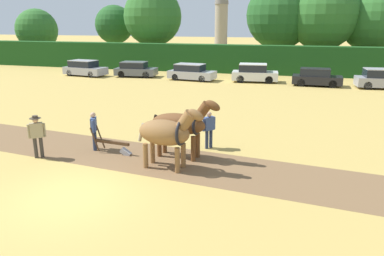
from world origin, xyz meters
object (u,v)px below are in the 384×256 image
at_px(tree_center, 280,15).
at_px(farmer_beside_team, 209,127).
at_px(draft_horse_lead_left, 167,133).
at_px(parked_car_left, 136,69).
at_px(farmer_at_plow, 94,128).
at_px(plow, 115,146).
at_px(tree_center_left, 153,17).
at_px(draft_horse_lead_right, 181,124).
at_px(tree_right, 374,21).
at_px(farmer_onlooker_left, 37,133).
at_px(tree_center_right, 324,15).
at_px(parked_car_far_left, 85,68).
at_px(parked_car_center_right, 316,77).
at_px(tree_left, 114,25).
at_px(parked_car_center_left, 191,72).
at_px(parked_car_center, 254,73).
at_px(tree_far_left, 37,30).
at_px(parked_car_right, 381,79).

relative_size(tree_center, farmer_beside_team, 6.08).
xyz_separation_m(draft_horse_lead_left, parked_car_left, (-10.92, 21.08, -0.64)).
bearing_deg(farmer_at_plow, plow, -33.48).
bearing_deg(parked_car_left, tree_center_left, 95.02).
height_order(draft_horse_lead_right, plow, draft_horse_lead_right).
xyz_separation_m(tree_right, farmer_at_plow, (-14.90, -31.96, -4.31)).
relative_size(draft_horse_lead_left, farmer_onlooker_left, 1.56).
distance_m(draft_horse_lead_right, farmer_onlooker_left, 5.57).
relative_size(tree_center_right, farmer_beside_team, 6.07).
height_order(tree_right, farmer_beside_team, tree_right).
relative_size(tree_center, plow, 5.36).
bearing_deg(farmer_onlooker_left, draft_horse_lead_left, 56.96).
relative_size(tree_center, parked_car_left, 2.35).
height_order(tree_right, draft_horse_lead_left, tree_right).
height_order(draft_horse_lead_left, farmer_at_plow, draft_horse_lead_left).
xyz_separation_m(farmer_beside_team, parked_car_far_left, (-16.84, 17.69, -0.18)).
relative_size(tree_center, parked_car_center_right, 2.41).
distance_m(tree_left, draft_horse_lead_right, 37.27).
xyz_separation_m(farmer_at_plow, farmer_onlooker_left, (-1.61, -1.45, 0.07)).
xyz_separation_m(draft_horse_lead_left, farmer_onlooker_left, (-5.18, -0.38, -0.35)).
relative_size(plow, farmer_onlooker_left, 1.06).
bearing_deg(farmer_at_plow, parked_car_center_left, 71.63).
height_order(plow, farmer_at_plow, farmer_at_plow).
bearing_deg(tree_right, farmer_at_plow, -114.99).
height_order(plow, parked_car_center, parked_car_center).
bearing_deg(farmer_onlooker_left, tree_center, 131.08).
distance_m(draft_horse_lead_left, farmer_beside_team, 2.76).
height_order(draft_horse_lead_right, parked_car_center_left, draft_horse_lead_right).
relative_size(tree_right, farmer_onlooker_left, 5.10).
bearing_deg(tree_far_left, farmer_onlooker_left, -52.27).
bearing_deg(farmer_onlooker_left, farmer_beside_team, 78.67).
distance_m(tree_center_left, parked_car_center, 17.07).
relative_size(farmer_onlooker_left, parked_car_right, 0.42).
bearing_deg(tree_center, draft_horse_lead_left, -92.80).
distance_m(parked_car_left, parked_car_right, 21.40).
bearing_deg(parked_car_far_left, plow, -47.61).
bearing_deg(farmer_at_plow, parked_car_center_right, 41.62).
relative_size(farmer_onlooker_left, parked_car_left, 0.41).
xyz_separation_m(tree_right, draft_horse_lead_left, (-11.33, -33.03, -3.88)).
bearing_deg(parked_car_center_left, tree_right, 43.32).
distance_m(farmer_onlooker_left, parked_car_center_left, 20.95).
distance_m(plow, parked_car_center_right, 21.20).
relative_size(tree_right, draft_horse_lead_right, 2.92).
bearing_deg(plow, farmer_onlooker_left, -148.62).
bearing_deg(parked_car_far_left, parked_car_center, 10.65).
bearing_deg(farmer_beside_team, tree_left, 162.99).
relative_size(tree_center, parked_car_center, 2.33).
relative_size(farmer_at_plow, parked_car_left, 0.39).
height_order(farmer_beside_team, parked_car_center, parked_car_center).
relative_size(tree_far_left, parked_car_center_left, 1.57).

